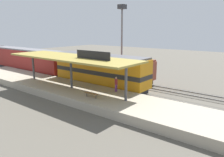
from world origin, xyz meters
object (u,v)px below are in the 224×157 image
(locomotive, at_px, (100,71))
(freight_car, at_px, (117,69))
(light_mast, at_px, (122,26))
(passenger_carriage_front, at_px, (26,60))
(person_waiting, at_px, (116,83))
(platform_bench, at_px, (91,93))

(locomotive, relative_size, freight_car, 1.20)
(light_mast, bearing_deg, locomotive, -165.65)
(passenger_carriage_front, bearing_deg, freight_car, -75.21)
(light_mast, xyz_separation_m, person_waiting, (-10.40, -6.76, -6.54))
(locomotive, xyz_separation_m, passenger_carriage_front, (0.00, 18.00, -0.10))
(platform_bench, height_order, person_waiting, person_waiting)
(light_mast, height_order, person_waiting, light_mast)
(platform_bench, distance_m, freight_car, 11.60)
(locomotive, height_order, light_mast, light_mast)
(locomotive, height_order, passenger_carriage_front, locomotive)
(locomotive, bearing_deg, person_waiting, -118.68)
(platform_bench, distance_m, person_waiting, 3.50)
(platform_bench, relative_size, person_waiting, 0.99)
(passenger_carriage_front, bearing_deg, locomotive, -90.00)
(platform_bench, distance_m, locomotive, 7.34)
(locomotive, distance_m, freight_car, 4.66)
(platform_bench, xyz_separation_m, person_waiting, (3.40, -0.68, 0.51))
(platform_bench, height_order, freight_car, freight_car)
(platform_bench, relative_size, locomotive, 0.12)
(locomotive, xyz_separation_m, freight_car, (4.60, 0.58, -0.44))
(platform_bench, relative_size, freight_car, 0.14)
(passenger_carriage_front, height_order, light_mast, light_mast)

